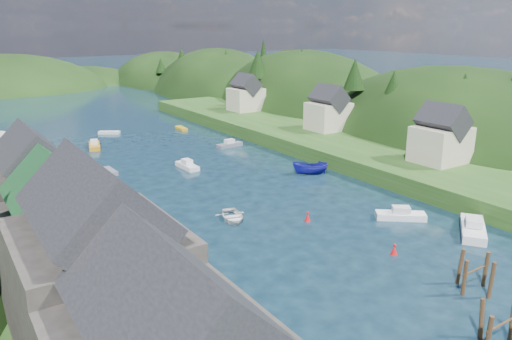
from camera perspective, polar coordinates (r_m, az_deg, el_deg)
ground at (r=80.50m, az=-8.60°, el=0.91°), size 600.00×600.00×0.00m
hillside_right at (r=126.15m, az=5.44°, el=3.09°), size 36.00×245.56×48.00m
far_hills at (r=200.20m, az=-23.32°, el=5.71°), size 103.00×68.00×44.00m
hill_trees at (r=92.32m, az=-13.12°, el=9.61°), size 91.87×150.68×12.64m
quay_left at (r=46.14m, az=-20.26°, el=-10.48°), size 12.00×110.00×2.00m
quayside_buildings at (r=31.13m, az=-18.99°, el=-11.13°), size 8.00×35.84×12.90m
boat_sheds at (r=62.16m, az=-26.55°, el=-0.16°), size 7.00×21.00×7.50m
terrace_right at (r=85.65m, az=9.66°, el=2.61°), size 16.00×120.00×2.40m
right_bank_cottages at (r=92.79m, az=7.68°, el=6.66°), size 9.00×59.24×8.41m
piling_cluster_near at (r=38.63m, az=26.12°, el=-16.28°), size 3.28×3.05×3.60m
piling_cluster_far at (r=45.08m, az=23.74°, el=-11.06°), size 3.37×3.13×3.79m
channel_buoy_near at (r=49.63m, az=15.51°, el=-8.78°), size 0.70×0.70×1.10m
channel_buoy_far at (r=55.91m, az=5.92°, el=-5.37°), size 0.70×0.70×1.10m
moored_boats at (r=54.04m, az=4.11°, el=-5.91°), size 36.02×92.30×2.41m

